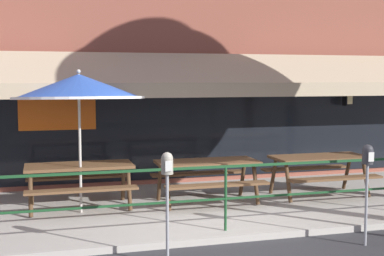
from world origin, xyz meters
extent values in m
plane|color=#2D2D30|center=(0.00, 0.00, 0.00)|extent=(120.00, 120.00, 0.00)
cube|color=#ADA89E|center=(0.00, 2.00, 0.05)|extent=(15.00, 4.00, 0.10)
cube|color=brown|center=(0.00, 4.25, 3.54)|extent=(15.00, 0.50, 7.09)
cube|color=black|center=(0.00, 3.99, 1.35)|extent=(12.00, 0.02, 2.30)
cube|color=orange|center=(-2.25, 3.97, 1.65)|extent=(1.50, 0.02, 0.70)
cube|color=tan|center=(0.00, 3.45, 2.50)|extent=(13.80, 0.92, 0.70)
cube|color=tan|center=(0.00, 2.94, 2.10)|extent=(13.80, 0.08, 0.28)
cube|color=black|center=(4.12, 3.86, 2.03)|extent=(0.04, 0.28, 0.04)
cube|color=black|center=(4.12, 3.72, 1.85)|extent=(0.18, 0.18, 0.28)
cube|color=beige|center=(4.12, 3.72, 1.85)|extent=(0.13, 0.19, 0.20)
cylinder|color=#194723|center=(0.00, 0.30, 0.57)|extent=(0.04, 0.04, 0.95)
cube|color=#194723|center=(0.00, 0.30, 1.05)|extent=(13.80, 0.04, 0.04)
cube|color=#194723|center=(0.00, 0.30, 0.57)|extent=(13.80, 0.03, 0.03)
cube|color=brown|center=(-1.96, 2.23, 0.84)|extent=(1.80, 0.80, 0.05)
cube|color=brown|center=(-1.96, 1.65, 0.54)|extent=(1.80, 0.26, 0.04)
cube|color=brown|center=(-1.96, 2.81, 0.54)|extent=(1.80, 0.26, 0.04)
cylinder|color=#48311E|center=(-1.16, 1.91, 0.47)|extent=(0.07, 0.30, 0.73)
cylinder|color=#48311E|center=(-1.16, 2.55, 0.47)|extent=(0.07, 0.30, 0.73)
cylinder|color=#48311E|center=(-2.76, 1.91, 0.47)|extent=(0.07, 0.30, 0.73)
cylinder|color=#48311E|center=(-2.76, 2.55, 0.47)|extent=(0.07, 0.30, 0.73)
cube|color=brown|center=(0.26, 2.03, 0.84)|extent=(1.80, 0.80, 0.05)
cube|color=brown|center=(0.26, 1.45, 0.54)|extent=(1.80, 0.26, 0.04)
cube|color=brown|center=(0.26, 2.61, 0.54)|extent=(1.80, 0.26, 0.04)
cylinder|color=#48311E|center=(1.06, 1.71, 0.47)|extent=(0.07, 0.30, 0.73)
cylinder|color=#48311E|center=(1.06, 2.35, 0.47)|extent=(0.07, 0.30, 0.73)
cylinder|color=#48311E|center=(-0.54, 1.71, 0.47)|extent=(0.07, 0.30, 0.73)
cylinder|color=#48311E|center=(-0.54, 2.35, 0.47)|extent=(0.07, 0.30, 0.73)
cube|color=brown|center=(2.49, 2.02, 0.84)|extent=(1.80, 0.80, 0.05)
cube|color=brown|center=(2.49, 1.44, 0.54)|extent=(1.80, 0.26, 0.04)
cube|color=brown|center=(2.49, 2.60, 0.54)|extent=(1.80, 0.26, 0.04)
cylinder|color=#48311E|center=(3.29, 1.70, 0.47)|extent=(0.07, 0.30, 0.73)
cylinder|color=#48311E|center=(3.29, 2.33, 0.47)|extent=(0.07, 0.30, 0.73)
cylinder|color=#48311E|center=(1.69, 1.70, 0.47)|extent=(0.07, 0.30, 0.73)
cylinder|color=#48311E|center=(1.69, 2.33, 0.47)|extent=(0.07, 0.30, 0.73)
cylinder|color=#B7B2A8|center=(-1.96, 1.96, 1.25)|extent=(0.04, 0.04, 2.30)
cone|color=#2D56B7|center=(-1.96, 1.96, 2.20)|extent=(2.10, 2.11, 0.47)
cylinder|color=white|center=(-1.96, 1.96, 2.01)|extent=(2.14, 2.14, 0.11)
sphere|color=#B7B2A8|center=(-1.96, 1.96, 2.44)|extent=(0.07, 0.07, 0.07)
cylinder|color=gray|center=(-1.08, -0.60, 0.57)|extent=(0.04, 0.04, 1.15)
cylinder|color=gray|center=(-1.08, -0.60, 1.25)|extent=(0.15, 0.15, 0.20)
sphere|color=gray|center=(-1.08, -0.60, 1.35)|extent=(0.14, 0.14, 0.14)
cube|color=silver|center=(-1.08, -0.68, 1.26)|extent=(0.08, 0.01, 0.13)
cylinder|color=gray|center=(1.75, -0.60, 0.57)|extent=(0.04, 0.04, 1.15)
cylinder|color=#2D2D33|center=(1.75, -0.60, 1.25)|extent=(0.15, 0.15, 0.20)
sphere|color=#2D2D33|center=(1.75, -0.60, 1.35)|extent=(0.14, 0.14, 0.14)
cube|color=silver|center=(1.75, -0.68, 1.26)|extent=(0.08, 0.01, 0.13)
camera|label=1|loc=(-2.56, -6.95, 2.33)|focal=50.00mm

